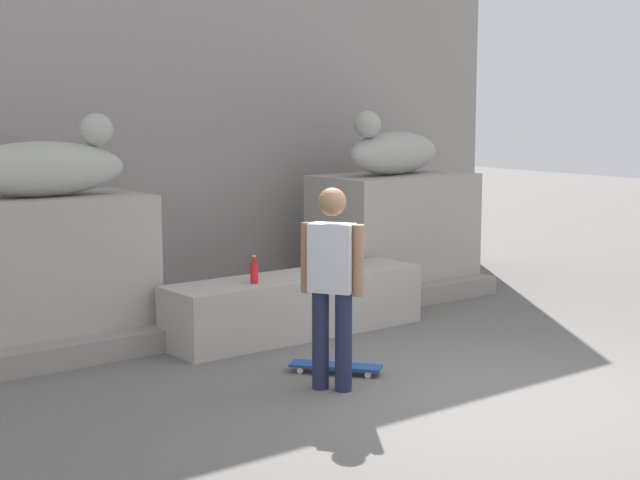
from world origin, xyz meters
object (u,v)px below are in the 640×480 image
skateboard (336,366)px  skater (332,279)px  statue_reclining_left (44,167)px  statue_reclining_right (393,151)px  bottle_red (254,272)px  bottle_blue (360,256)px

skateboard → skater: bearing=-81.2°
statue_reclining_left → statue_reclining_right: bearing=7.3°
skater → statue_reclining_left: bearing=174.0°
bottle_red → skateboard: bearing=-90.1°
statue_reclining_right → bottle_red: size_ratio=6.14×
bottle_blue → bottle_red: size_ratio=1.04×
skater → bottle_blue: bearing=102.6°
statue_reclining_right → bottle_blue: 2.00m
statue_reclining_right → skateboard: statue_reclining_right is taller
statue_reclining_left → skater: (1.29, -2.70, -0.83)m
bottle_red → bottle_blue: bearing=3.0°
skater → bottle_blue: (1.72, 1.67, -0.19)m
skater → bottle_red: size_ratio=6.09×
skateboard → bottle_red: bottle_red is taller
statue_reclining_left → skateboard: 3.31m
skater → bottle_red: 1.65m
bottle_blue → skateboard: bearing=-136.6°
statue_reclining_left → bottle_blue: size_ratio=5.84×
statue_reclining_right → skater: statue_reclining_right is taller
statue_reclining_right → bottle_blue: size_ratio=5.92×
statue_reclining_left → bottle_red: size_ratio=6.05×
statue_reclining_left → skateboard: size_ratio=2.21×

